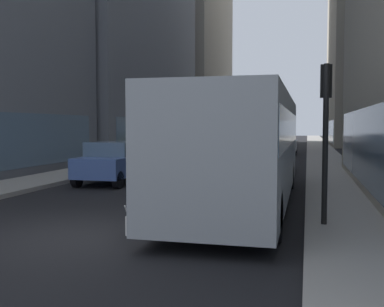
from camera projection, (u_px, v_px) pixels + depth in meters
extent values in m
plane|color=black|center=(258.00, 149.00, 43.26)|extent=(120.00, 120.00, 0.00)
cube|color=gray|center=(199.00, 148.00, 44.64)|extent=(2.40, 110.00, 0.15)
cube|color=#9E9991|center=(320.00, 149.00, 41.87)|extent=(2.40, 110.00, 0.15)
cube|color=slate|center=(164.00, 133.00, 37.84)|extent=(0.08, 19.53, 2.40)
cube|color=gray|center=(180.00, 13.00, 60.10)|extent=(10.82, 19.19, 33.88)
cube|color=slate|center=(220.00, 130.00, 59.73)|extent=(0.08, 17.27, 2.40)
cube|color=slate|center=(368.00, 148.00, 13.55)|extent=(0.08, 17.97, 2.40)
cube|color=slate|center=(352.00, 135.00, 32.93)|extent=(0.08, 16.73, 2.40)
cube|color=slate|center=(329.00, 131.00, 55.29)|extent=(0.08, 20.12, 2.40)
cube|color=#999EA3|center=(245.00, 146.00, 13.09)|extent=(2.55, 11.50, 2.75)
cube|color=slate|center=(245.00, 128.00, 13.06)|extent=(2.57, 11.04, 0.90)
cube|color=black|center=(263.00, 167.00, 18.68)|extent=(2.55, 0.16, 0.44)
cylinder|color=black|center=(227.00, 173.00, 16.88)|extent=(0.30, 1.00, 1.00)
cylinder|color=black|center=(289.00, 175.00, 16.33)|extent=(0.30, 1.00, 1.00)
cylinder|color=black|center=(163.00, 211.00, 9.42)|extent=(0.30, 1.00, 1.00)
cylinder|color=black|center=(274.00, 216.00, 8.88)|extent=(0.30, 1.00, 1.00)
cube|color=silver|center=(226.00, 119.00, 18.38)|extent=(0.08, 0.24, 0.40)
cube|color=slate|center=(194.00, 155.00, 23.84)|extent=(1.85, 3.92, 0.75)
cube|color=slate|center=(193.00, 143.00, 23.61)|extent=(1.70, 1.76, 0.55)
cylinder|color=black|center=(186.00, 160.00, 25.55)|extent=(0.22, 0.64, 0.64)
cylinder|color=black|center=(215.00, 161.00, 25.15)|extent=(0.22, 0.64, 0.64)
cylinder|color=black|center=(170.00, 165.00, 22.56)|extent=(0.22, 0.64, 0.64)
cylinder|color=black|center=(202.00, 165.00, 22.17)|extent=(0.22, 0.64, 0.64)
cube|color=yellow|center=(244.00, 142.00, 42.45)|extent=(1.89, 4.33, 0.75)
cube|color=slate|center=(243.00, 135.00, 42.20)|extent=(1.74, 1.95, 0.55)
cylinder|color=black|center=(237.00, 145.00, 44.37)|extent=(0.22, 0.64, 0.64)
cylinder|color=black|center=(255.00, 146.00, 43.97)|extent=(0.22, 0.64, 0.64)
cylinder|color=black|center=(232.00, 147.00, 40.99)|extent=(0.22, 0.64, 0.64)
cylinder|color=black|center=(250.00, 147.00, 40.58)|extent=(0.22, 0.64, 0.64)
cube|color=silver|center=(271.00, 157.00, 22.55)|extent=(1.94, 4.24, 0.75)
cube|color=slate|center=(271.00, 144.00, 22.31)|extent=(1.79, 1.91, 0.55)
cylinder|color=black|center=(257.00, 162.00, 24.44)|extent=(0.22, 0.64, 0.64)
cylinder|color=black|center=(290.00, 162.00, 24.02)|extent=(0.22, 0.64, 0.64)
cylinder|color=black|center=(249.00, 167.00, 21.14)|extent=(0.22, 0.64, 0.64)
cylinder|color=black|center=(287.00, 168.00, 20.72)|extent=(0.22, 0.64, 0.64)
cube|color=#B7BABF|center=(285.00, 145.00, 35.98)|extent=(1.86, 3.98, 0.75)
cube|color=slate|center=(284.00, 137.00, 35.74)|extent=(1.71, 1.79, 0.55)
cylinder|color=black|center=(275.00, 149.00, 37.72)|extent=(0.22, 0.64, 0.64)
cylinder|color=black|center=(296.00, 149.00, 37.32)|extent=(0.22, 0.64, 0.64)
cylinder|color=black|center=(272.00, 151.00, 34.68)|extent=(0.22, 0.64, 0.64)
cylinder|color=black|center=(295.00, 151.00, 34.28)|extent=(0.22, 0.64, 0.64)
cube|color=#4C6BB7|center=(117.00, 165.00, 18.19)|extent=(1.83, 4.34, 0.75)
cube|color=slate|center=(114.00, 149.00, 17.94)|extent=(1.68, 1.95, 0.55)
cylinder|color=black|center=(116.00, 170.00, 20.11)|extent=(0.22, 0.64, 0.64)
cylinder|color=black|center=(150.00, 170.00, 19.71)|extent=(0.22, 0.64, 0.64)
cylinder|color=black|center=(77.00, 179.00, 16.71)|extent=(0.22, 0.64, 0.64)
cylinder|color=black|center=(118.00, 180.00, 16.32)|extent=(0.22, 0.64, 0.64)
ellipsoid|color=white|center=(134.00, 208.00, 9.55)|extent=(0.22, 0.60, 0.26)
sphere|color=white|center=(140.00, 201.00, 9.91)|extent=(0.20, 0.20, 0.20)
sphere|color=black|center=(138.00, 200.00, 9.94)|extent=(0.07, 0.07, 0.07)
sphere|color=black|center=(143.00, 200.00, 9.91)|extent=(0.07, 0.07, 0.07)
cylinder|color=white|center=(126.00, 209.00, 9.16)|extent=(0.03, 0.16, 0.19)
cylinder|color=white|center=(134.00, 222.00, 9.79)|extent=(0.06, 0.06, 0.40)
cylinder|color=white|center=(140.00, 222.00, 9.75)|extent=(0.06, 0.06, 0.40)
cylinder|color=white|center=(127.00, 226.00, 9.38)|extent=(0.06, 0.06, 0.40)
cylinder|color=white|center=(133.00, 226.00, 9.35)|extent=(0.06, 0.06, 0.40)
sphere|color=black|center=(137.00, 206.00, 9.63)|extent=(0.04, 0.04, 0.04)
sphere|color=black|center=(129.00, 208.00, 9.48)|extent=(0.04, 0.04, 0.04)
sphere|color=black|center=(131.00, 207.00, 9.36)|extent=(0.04, 0.04, 0.04)
cylinder|color=black|center=(325.00, 145.00, 9.71)|extent=(0.12, 0.12, 3.40)
cube|color=black|center=(326.00, 81.00, 9.80)|extent=(0.24, 0.20, 0.70)
sphere|color=red|center=(326.00, 71.00, 9.89)|extent=(0.11, 0.11, 0.11)
sphere|color=orange|center=(326.00, 82.00, 9.90)|extent=(0.11, 0.11, 0.11)
sphere|color=green|center=(326.00, 92.00, 9.92)|extent=(0.11, 0.11, 0.11)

